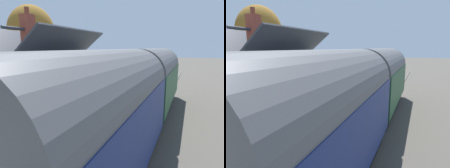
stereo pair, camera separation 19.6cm
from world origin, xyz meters
TOP-DOWN VIEW (x-y plane):
  - ground_plane at (0.00, 0.00)m, footprint 160.00×160.00m
  - platform at (0.00, 3.78)m, footprint 32.00×5.55m
  - platform_edge_coping at (0.00, 1.18)m, footprint 32.00×0.36m
  - rail_near at (0.00, -1.62)m, footprint 52.00×0.08m
  - rail_far at (0.00, -0.18)m, footprint 52.00×0.08m
  - train at (-1.19, -0.90)m, footprint 16.61×2.73m
  - station_building at (-1.17, 4.84)m, footprint 6.24×4.38m
  - bench_near_building at (8.58, 2.58)m, footprint 1.41×0.47m
  - bench_by_lamp at (5.93, 2.80)m, footprint 1.40×0.45m
  - planter_edge_near at (-3.56, 2.44)m, footprint 1.08×0.32m
  - planter_bench_left at (3.46, 4.82)m, footprint 0.52×0.52m
  - planter_edge_far at (9.22, 4.44)m, footprint 0.57×0.57m
  - station_sign_board at (-1.51, 1.74)m, footprint 0.96×0.06m
  - tree_mid_background at (5.51, 12.77)m, footprint 5.05×4.53m
  - tree_far_left at (2.72, 10.61)m, footprint 3.25×2.82m

SIDE VIEW (x-z plane):
  - ground_plane at x=0.00m, z-range 0.00..0.00m
  - rail_near at x=0.00m, z-range 0.00..0.14m
  - rail_far at x=0.00m, z-range 0.00..0.14m
  - platform at x=0.00m, z-range 0.00..0.99m
  - platform_edge_coping at x=0.00m, z-range 0.99..1.00m
  - planter_edge_near at x=-3.56m, z-range 0.97..1.52m
  - planter_bench_left at x=3.46m, z-range 1.00..1.72m
  - planter_edge_far at x=9.22m, z-range 0.98..1.85m
  - bench_near_building at x=8.58m, z-range 1.02..1.90m
  - bench_by_lamp at x=5.93m, z-range 1.02..1.90m
  - station_sign_board at x=-1.51m, z-range 1.39..2.96m
  - train at x=-1.19m, z-range 0.05..4.37m
  - station_building at x=-1.17m, z-range -0.26..5.20m
  - tree_far_left at x=2.72m, z-range 1.00..7.16m
  - tree_mid_background at x=5.51m, z-range 1.63..10.42m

